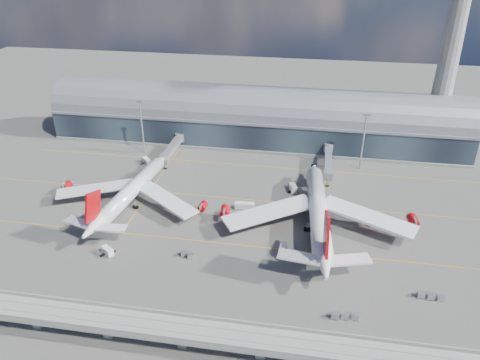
% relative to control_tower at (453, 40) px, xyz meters
% --- Properties ---
extents(ground, '(500.00, 500.00, 0.00)m').
position_rel_control_tower_xyz_m(ground, '(-85.00, -83.00, -51.64)').
color(ground, '#474744').
rests_on(ground, ground).
extents(taxi_lines, '(200.00, 80.12, 0.01)m').
position_rel_control_tower_xyz_m(taxi_lines, '(-85.00, -60.89, -51.63)').
color(taxi_lines, gold).
rests_on(taxi_lines, ground).
extents(terminal, '(200.00, 30.00, 28.00)m').
position_rel_control_tower_xyz_m(terminal, '(-85.00, -5.01, -40.30)').
color(terminal, '#1B232E').
rests_on(terminal, ground).
extents(control_tower, '(19.00, 19.00, 103.00)m').
position_rel_control_tower_xyz_m(control_tower, '(0.00, 0.00, 0.00)').
color(control_tower, gray).
rests_on(control_tower, ground).
extents(guideway, '(220.00, 8.50, 7.20)m').
position_rel_control_tower_xyz_m(guideway, '(-85.00, -138.00, -46.34)').
color(guideway, gray).
rests_on(guideway, ground).
extents(floodlight_mast_left, '(3.00, 0.70, 25.70)m').
position_rel_control_tower_xyz_m(floodlight_mast_left, '(-135.00, -28.00, -38.00)').
color(floodlight_mast_left, gray).
rests_on(floodlight_mast_left, ground).
extents(floodlight_mast_right, '(3.00, 0.70, 25.70)m').
position_rel_control_tower_xyz_m(floodlight_mast_right, '(-35.00, -28.00, -38.00)').
color(floodlight_mast_right, gray).
rests_on(floodlight_mast_right, ground).
extents(airliner_left, '(60.90, 64.04, 19.50)m').
position_rel_control_tower_xyz_m(airliner_left, '(-123.73, -74.74, -46.06)').
color(airliner_left, white).
rests_on(airliner_left, ground).
extents(airliner_right, '(70.33, 73.53, 23.31)m').
position_rel_control_tower_xyz_m(airliner_right, '(-52.48, -77.92, -45.59)').
color(airliner_right, white).
rests_on(airliner_right, ground).
extents(jet_bridge_left, '(4.40, 28.00, 7.25)m').
position_rel_control_tower_xyz_m(jet_bridge_left, '(-120.01, -29.88, -46.46)').
color(jet_bridge_left, gray).
rests_on(jet_bridge_left, ground).
extents(jet_bridge_right, '(4.40, 32.00, 7.25)m').
position_rel_control_tower_xyz_m(jet_bridge_right, '(-49.14, -31.82, -46.46)').
color(jet_bridge_right, gray).
rests_on(jet_bridge_right, ground).
extents(service_truck_0, '(3.78, 6.73, 2.65)m').
position_rel_control_tower_xyz_m(service_truck_0, '(-153.79, -69.58, -50.27)').
color(service_truck_0, silver).
rests_on(service_truck_0, ground).
extents(service_truck_1, '(4.91, 4.30, 2.63)m').
position_rel_control_tower_xyz_m(service_truck_1, '(-119.65, -105.38, -50.31)').
color(service_truck_1, silver).
rests_on(service_truck_1, ground).
extents(service_truck_2, '(7.50, 2.73, 2.67)m').
position_rel_control_tower_xyz_m(service_truck_2, '(-80.02, -70.04, -50.25)').
color(service_truck_2, silver).
rests_on(service_truck_2, ground).
extents(service_truck_3, '(2.42, 5.26, 2.48)m').
position_rel_control_tower_xyz_m(service_truck_3, '(-63.39, -95.20, -50.37)').
color(service_truck_3, silver).
rests_on(service_truck_3, ground).
extents(service_truck_4, '(3.73, 5.47, 2.90)m').
position_rel_control_tower_xyz_m(service_truck_4, '(-62.84, -53.20, -50.17)').
color(service_truck_4, silver).
rests_on(service_truck_4, ground).
extents(service_truck_5, '(5.36, 5.18, 2.61)m').
position_rel_control_tower_xyz_m(service_truck_5, '(-130.07, -39.00, -50.30)').
color(service_truck_5, silver).
rests_on(service_truck_5, ground).
extents(cargo_train_0, '(5.05, 3.08, 1.64)m').
position_rel_control_tower_xyz_m(cargo_train_0, '(-93.68, -102.12, -50.78)').
color(cargo_train_0, gray).
rests_on(cargo_train_0, ground).
extents(cargo_train_1, '(8.04, 2.59, 1.77)m').
position_rel_control_tower_xyz_m(cargo_train_1, '(-43.81, -121.44, -50.71)').
color(cargo_train_1, gray).
rests_on(cargo_train_1, ground).
extents(cargo_train_2, '(7.91, 2.32, 1.74)m').
position_rel_control_tower_xyz_m(cargo_train_2, '(-19.33, -109.32, -50.73)').
color(cargo_train_2, gray).
rests_on(cargo_train_2, ground).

